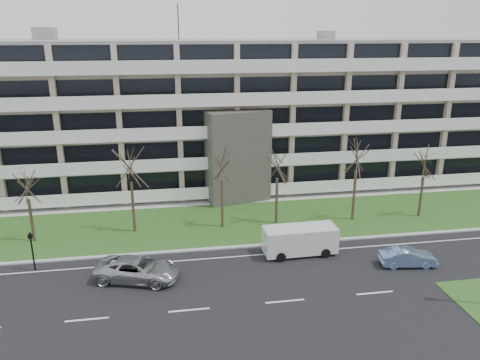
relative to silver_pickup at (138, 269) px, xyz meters
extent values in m
plane|color=black|center=(9.20, -4.24, -0.79)|extent=(160.00, 160.00, 0.00)
cube|color=#29521B|center=(9.20, 8.76, -0.76)|extent=(90.00, 10.00, 0.06)
cube|color=#B2B2AD|center=(9.20, 3.76, -0.73)|extent=(90.00, 0.35, 0.12)
cube|color=#B2B2AD|center=(9.20, 14.26, -0.75)|extent=(90.00, 2.00, 0.08)
cube|color=white|center=(9.20, 2.26, -0.78)|extent=(90.00, 0.12, 0.01)
cube|color=#BAAC91|center=(9.20, 21.26, 6.71)|extent=(60.00, 12.00, 15.00)
cube|color=gray|center=(9.20, 21.26, 14.36)|extent=(60.50, 12.50, 0.30)
cube|color=#4C4742|center=(9.20, 14.26, 3.71)|extent=(6.39, 3.69, 9.00)
cube|color=black|center=(9.20, 14.06, 1.21)|extent=(4.92, 1.19, 3.50)
cube|color=gray|center=(-8.80, 21.26, 15.11)|extent=(2.00, 2.00, 1.20)
cylinder|color=black|center=(4.20, 21.26, 16.21)|extent=(0.10, 0.10, 3.50)
cube|color=black|center=(9.20, 15.24, 1.31)|extent=(58.00, 0.10, 1.80)
cube|color=white|center=(9.20, 14.56, -0.19)|extent=(58.00, 1.40, 0.22)
cube|color=white|center=(9.20, 13.91, 0.41)|extent=(58.00, 0.08, 1.00)
cube|color=black|center=(9.20, 15.24, 4.31)|extent=(58.00, 0.10, 1.80)
cube|color=white|center=(9.20, 14.56, 2.81)|extent=(58.00, 1.40, 0.22)
cube|color=white|center=(9.20, 13.91, 3.41)|extent=(58.00, 0.08, 1.00)
cube|color=black|center=(9.20, 15.24, 7.31)|extent=(58.00, 0.10, 1.80)
cube|color=white|center=(9.20, 14.56, 5.81)|extent=(58.00, 1.40, 0.22)
cube|color=white|center=(9.20, 13.91, 6.41)|extent=(58.00, 0.08, 1.00)
cube|color=black|center=(9.20, 15.24, 10.31)|extent=(58.00, 0.10, 1.80)
cube|color=white|center=(9.20, 14.56, 8.81)|extent=(58.00, 1.40, 0.22)
cube|color=white|center=(9.20, 13.91, 9.41)|extent=(58.00, 0.08, 1.00)
cube|color=black|center=(9.20, 15.24, 13.31)|extent=(58.00, 0.10, 1.80)
cube|color=white|center=(9.20, 14.56, 11.81)|extent=(58.00, 1.40, 0.22)
cube|color=white|center=(9.20, 13.91, 12.41)|extent=(58.00, 0.08, 1.00)
imported|color=#ABADB2|center=(0.00, 0.00, 0.00)|extent=(6.18, 4.12, 1.57)
imported|color=#7595CB|center=(19.09, -1.11, -0.13)|extent=(4.14, 1.89, 1.32)
cube|color=silver|center=(11.95, 2.00, 0.38)|extent=(5.53, 2.16, 1.93)
cube|color=black|center=(11.95, 2.00, 0.94)|extent=(5.12, 1.99, 0.71)
cube|color=silver|center=(14.54, 2.06, 0.23)|extent=(0.40, 1.94, 1.22)
cylinder|color=black|center=(10.25, 0.95, -0.43)|extent=(0.72, 0.27, 0.71)
cylinder|color=black|center=(10.20, 2.98, -0.43)|extent=(0.72, 0.27, 0.71)
cylinder|color=black|center=(13.70, 1.03, -0.43)|extent=(0.72, 0.27, 0.71)
cylinder|color=black|center=(13.65, 3.06, -0.43)|extent=(0.72, 0.27, 0.71)
cylinder|color=black|center=(-7.28, 2.53, 0.67)|extent=(0.12, 0.12, 2.92)
cube|color=black|center=(-7.28, 2.53, 1.84)|extent=(0.30, 0.25, 0.31)
sphere|color=red|center=(-7.28, 2.53, 1.84)|extent=(0.14, 0.14, 0.14)
cylinder|color=#382B21|center=(-8.51, 7.52, 1.02)|extent=(0.24, 0.24, 3.62)
cylinder|color=#382B21|center=(-0.61, 8.15, 1.41)|extent=(0.24, 0.24, 4.40)
cylinder|color=#382B21|center=(6.81, 7.93, 1.35)|extent=(0.24, 0.24, 4.27)
cylinder|color=#382B21|center=(11.58, 7.99, 1.29)|extent=(0.24, 0.24, 4.16)
cylinder|color=#382B21|center=(18.51, 7.64, 1.53)|extent=(0.24, 0.24, 4.63)
cylinder|color=#382B21|center=(24.78, 7.39, 1.11)|extent=(0.24, 0.24, 3.80)
camera|label=1|loc=(2.26, -29.04, 15.46)|focal=35.00mm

